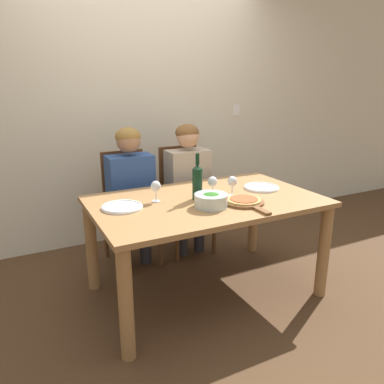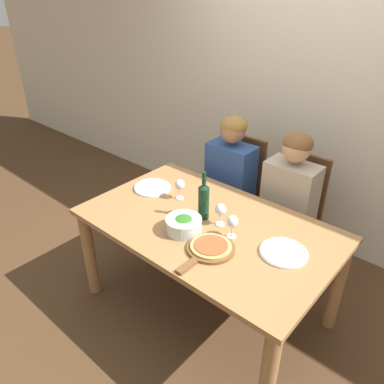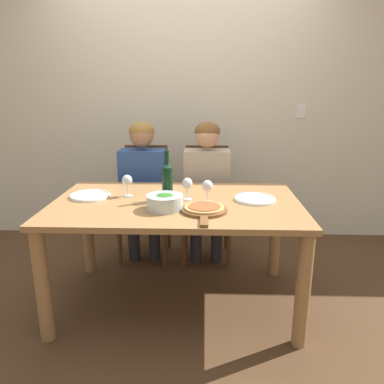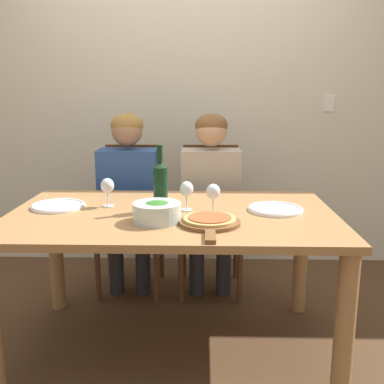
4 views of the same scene
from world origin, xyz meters
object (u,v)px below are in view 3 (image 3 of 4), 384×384
at_px(dinner_plate_left, 90,196).
at_px(wine_glass_right, 207,187).
at_px(chair_left, 146,200).
at_px(person_man, 207,180).
at_px(wine_glass_centre, 187,185).
at_px(person_woman, 143,180).
at_px(pizza_on_board, 204,209).
at_px(chair_right, 207,200).
at_px(broccoli_bowl, 165,202).
at_px(dinner_plate_right, 255,199).
at_px(wine_glass_left, 127,181).
at_px(wine_bottle, 167,181).

height_order(dinner_plate_left, wine_glass_right, wine_glass_right).
distance_m(chair_left, person_man, 0.59).
bearing_deg(person_man, wine_glass_centre, -101.37).
xyz_separation_m(person_woman, pizza_on_board, (0.52, -0.91, 0.04)).
distance_m(chair_left, chair_right, 0.54).
relative_size(chair_left, wine_glass_centre, 6.48).
xyz_separation_m(broccoli_bowl, dinner_plate_right, (0.58, 0.21, -0.04)).
relative_size(chair_right, pizza_on_board, 2.33).
bearing_deg(chair_right, wine_glass_left, -127.68).
distance_m(pizza_on_board, wine_glass_right, 0.21).
bearing_deg(wine_glass_right, person_woman, 126.83).
distance_m(person_man, pizza_on_board, 0.91).
xyz_separation_m(wine_bottle, dinner_plate_left, (-0.54, 0.05, -0.12)).
bearing_deg(pizza_on_board, wine_glass_centre, 114.85).
relative_size(person_man, wine_glass_left, 7.96).
relative_size(chair_right, wine_glass_centre, 6.48).
bearing_deg(wine_glass_left, chair_right, 52.32).
xyz_separation_m(dinner_plate_right, wine_glass_left, (-0.87, 0.07, 0.10)).
bearing_deg(chair_right, broccoli_bowl, -104.86).
height_order(chair_right, person_man, person_man).
distance_m(wine_bottle, dinner_plate_left, 0.56).
height_order(pizza_on_board, wine_glass_left, wine_glass_left).
height_order(dinner_plate_left, wine_glass_left, wine_glass_left).
bearing_deg(pizza_on_board, chair_left, 116.92).
xyz_separation_m(chair_left, pizza_on_board, (0.52, -1.03, 0.26)).
relative_size(chair_left, broccoli_bowl, 4.33).
xyz_separation_m(chair_right, dinner_plate_right, (0.32, -0.78, 0.25)).
height_order(chair_right, dinner_plate_right, chair_right).
bearing_deg(dinner_plate_right, person_man, 115.76).
height_order(dinner_plate_left, dinner_plate_right, same).
bearing_deg(chair_left, broccoli_bowl, -74.18).
bearing_deg(wine_glass_left, chair_left, 89.41).
distance_m(chair_right, dinner_plate_left, 1.12).
bearing_deg(person_man, broccoli_bowl, -106.80).
xyz_separation_m(chair_left, dinner_plate_right, (0.86, -0.78, 0.25)).
distance_m(chair_right, dinner_plate_right, 0.87).
xyz_separation_m(broccoli_bowl, wine_glass_centre, (0.13, 0.20, 0.06)).
bearing_deg(person_man, wine_glass_right, -90.03).
bearing_deg(person_woman, chair_left, 90.00).
height_order(broccoli_bowl, dinner_plate_right, broccoli_bowl).
height_order(person_man, dinner_plate_right, person_man).
distance_m(chair_right, wine_glass_centre, 0.86).
bearing_deg(pizza_on_board, wine_glass_left, 148.93).
relative_size(wine_glass_left, wine_glass_centre, 1.00).
relative_size(chair_right, wine_glass_right, 6.48).
bearing_deg(dinner_plate_right, wine_glass_left, 175.63).
xyz_separation_m(wine_glass_left, wine_glass_centre, (0.42, -0.07, 0.00)).
bearing_deg(dinner_plate_left, broccoli_bowl, -24.49).
height_order(dinner_plate_left, wine_glass_centre, wine_glass_centre).
relative_size(chair_right, broccoli_bowl, 4.33).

